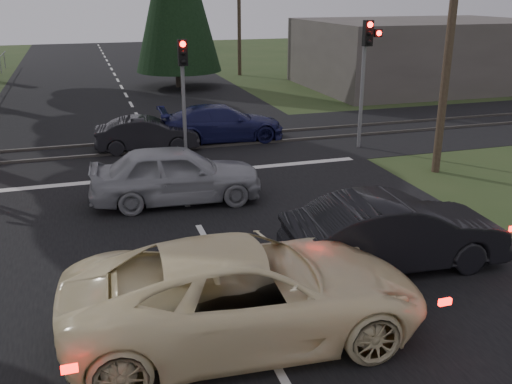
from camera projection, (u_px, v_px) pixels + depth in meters
name	position (u px, v px, depth m)	size (l,w,h in m)	color
ground	(238.00, 297.00, 11.20)	(120.00, 120.00, 0.00)	#2A3E1C
road	(162.00, 160.00, 20.19)	(14.00, 100.00, 0.01)	black
rail_corridor	(155.00, 146.00, 21.99)	(120.00, 8.00, 0.01)	black
stop_line	(170.00, 175.00, 18.57)	(13.00, 0.35, 0.00)	silver
rail_near	(157.00, 151.00, 21.26)	(120.00, 0.12, 0.10)	#59544C
rail_far	(152.00, 140.00, 22.70)	(120.00, 0.12, 0.10)	#59544C
traffic_signal_right	(367.00, 60.00, 20.73)	(0.68, 0.48, 4.70)	slate
traffic_signal_center	(183.00, 77.00, 20.15)	(0.32, 0.48, 4.10)	slate
utility_pole_near	(451.00, 24.00, 17.40)	(1.80, 0.26, 9.00)	#4C3D2D
utility_pole_mid	(239.00, 5.00, 39.00)	(1.80, 0.26, 9.00)	#4C3D2D
utility_pole_far	(176.00, 0.00, 61.49)	(1.80, 0.26, 9.00)	#4C3D2D
building_right	(421.00, 53.00, 35.37)	(14.00, 10.00, 4.00)	#59514C
cream_coupe	(247.00, 292.00, 9.70)	(2.85, 6.17, 1.72)	#F6E5B0
dark_hatchback	(395.00, 232.00, 12.23)	(1.68, 4.81, 1.59)	black
silver_car	(176.00, 174.00, 16.03)	(1.92, 4.78, 1.63)	#93949A
blue_sedan	(222.00, 123.00, 22.60)	(2.01, 4.93, 1.43)	#191B4C
dark_car_far	(147.00, 134.00, 21.29)	(1.32, 3.80, 1.25)	black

